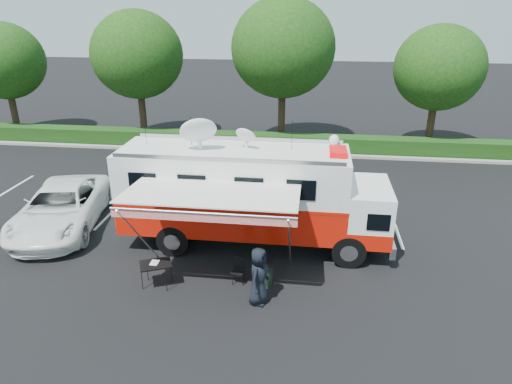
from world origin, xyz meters
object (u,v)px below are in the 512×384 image
Objects in this scene: command_truck at (252,195)px; folding_table at (156,265)px; trash_bin at (265,273)px; white_suv at (65,227)px.

command_truck reaches higher than folding_table.
command_truck is at bearing 106.81° from trash_bin.
command_truck is 8.43× the size of folding_table.
white_suv is at bearing 176.92° from command_truck.
trash_bin is at bearing -73.19° from command_truck.
trash_bin is (3.42, 0.55, -0.39)m from folding_table.
white_suv is 6.27m from folding_table.
command_truck is 12.83× the size of trash_bin.
folding_table is at bearing -170.91° from trash_bin.
folding_table is (5.10, -3.56, 0.77)m from white_suv.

